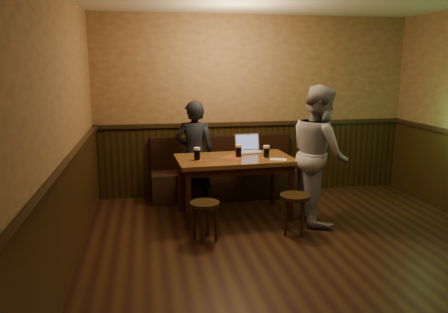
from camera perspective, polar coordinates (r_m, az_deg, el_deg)
name	(u,v)px	position (r m, az deg, el deg)	size (l,w,h in m)	color
room	(323,152)	(4.40, 12.79, 0.53)	(5.04, 6.04, 2.84)	black
bench	(223,178)	(6.82, -0.14, -2.83)	(2.20, 0.50, 0.95)	black
pub_table	(234,165)	(5.88, 1.36, -1.16)	(1.58, 0.96, 0.83)	brown
stool_left	(205,210)	(5.16, -2.51, -6.98)	(0.46, 0.46, 0.47)	black
stool_right	(295,203)	(5.41, 9.22, -5.97)	(0.49, 0.49, 0.50)	black
pint_left	(197,154)	(5.68, -3.54, 0.35)	(0.11, 0.11, 0.17)	#A21A14
pint_mid	(239,151)	(5.86, 1.92, 0.73)	(0.11, 0.11, 0.17)	#A21A14
pint_right	(266,152)	(5.85, 5.56, 0.64)	(0.11, 0.11, 0.17)	#A21A14
laptop	(248,148)	(6.22, 3.21, 1.17)	(0.37, 0.30, 0.25)	silver
menu	(278,159)	(5.78, 7.08, -0.37)	(0.22, 0.15, 0.00)	silver
person_suit	(195,154)	(6.33, -3.84, 0.32)	(0.57, 0.37, 1.56)	black
person_grey	(319,154)	(5.84, 12.32, 0.32)	(0.88, 0.68, 1.80)	#96979C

